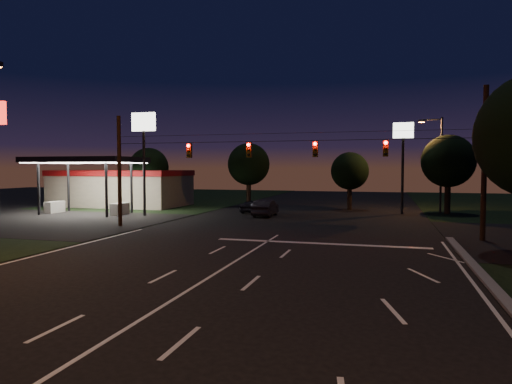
% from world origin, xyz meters
% --- Properties ---
extents(ground, '(140.00, 140.00, 0.00)m').
position_xyz_m(ground, '(0.00, 0.00, 0.00)').
color(ground, black).
rests_on(ground, ground).
extents(cross_street_left, '(20.00, 16.00, 0.02)m').
position_xyz_m(cross_street_left, '(-20.00, 16.00, 0.00)').
color(cross_street_left, black).
rests_on(cross_street_left, ground).
extents(center_line, '(0.14, 40.00, 0.01)m').
position_xyz_m(center_line, '(0.00, -6.00, 0.01)').
color(center_line, silver).
rests_on(center_line, ground).
extents(stop_bar, '(12.00, 0.50, 0.01)m').
position_xyz_m(stop_bar, '(3.00, 11.50, 0.01)').
color(stop_bar, silver).
rests_on(stop_bar, ground).
extents(utility_pole_right, '(0.30, 0.30, 9.00)m').
position_xyz_m(utility_pole_right, '(12.00, 15.00, 0.00)').
color(utility_pole_right, black).
rests_on(utility_pole_right, ground).
extents(utility_pole_left, '(0.28, 0.28, 8.00)m').
position_xyz_m(utility_pole_left, '(-12.00, 15.00, 0.00)').
color(utility_pole_left, black).
rests_on(utility_pole_left, ground).
extents(signal_span, '(24.00, 0.40, 1.56)m').
position_xyz_m(signal_span, '(-0.00, 14.96, 5.50)').
color(signal_span, black).
rests_on(signal_span, ground).
extents(gas_station, '(14.20, 16.10, 5.25)m').
position_xyz_m(gas_station, '(-21.86, 30.39, 2.38)').
color(gas_station, gray).
rests_on(gas_station, ground).
extents(pole_sign_left_near, '(2.20, 0.30, 9.10)m').
position_xyz_m(pole_sign_left_near, '(-14.00, 22.00, 6.98)').
color(pole_sign_left_near, black).
rests_on(pole_sign_left_near, ground).
extents(pole_sign_right, '(1.80, 0.30, 8.40)m').
position_xyz_m(pole_sign_right, '(8.00, 30.00, 6.24)').
color(pole_sign_right, black).
rests_on(pole_sign_right, ground).
extents(street_light_right_far, '(2.20, 0.35, 9.00)m').
position_xyz_m(street_light_right_far, '(11.24, 32.00, 5.24)').
color(street_light_right_far, black).
rests_on(street_light_right_far, ground).
extents(tree_far_a, '(4.20, 4.20, 6.42)m').
position_xyz_m(tree_far_a, '(-17.98, 30.12, 4.26)').
color(tree_far_a, black).
rests_on(tree_far_a, ground).
extents(tree_far_b, '(4.60, 4.60, 6.98)m').
position_xyz_m(tree_far_b, '(-7.98, 34.13, 4.61)').
color(tree_far_b, black).
rests_on(tree_far_b, ground).
extents(tree_far_c, '(3.80, 3.80, 5.86)m').
position_xyz_m(tree_far_c, '(3.02, 33.10, 3.90)').
color(tree_far_c, black).
rests_on(tree_far_c, ground).
extents(tree_far_d, '(4.80, 4.80, 7.30)m').
position_xyz_m(tree_far_d, '(12.02, 31.13, 4.83)').
color(tree_far_d, black).
rests_on(tree_far_d, ground).
extents(car_oncoming_a, '(1.80, 3.71, 1.22)m').
position_xyz_m(car_oncoming_a, '(-5.65, 27.49, 0.61)').
color(car_oncoming_a, black).
rests_on(car_oncoming_a, ground).
extents(car_oncoming_b, '(1.62, 4.40, 1.44)m').
position_xyz_m(car_oncoming_b, '(-3.70, 24.94, 0.72)').
color(car_oncoming_b, black).
rests_on(car_oncoming_b, ground).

